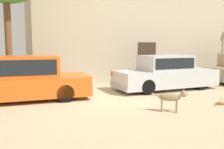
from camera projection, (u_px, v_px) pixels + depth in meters
name	position (u px, v px, depth m)	size (l,w,h in m)	color
ground_plane	(107.00, 101.00, 8.46)	(80.00, 80.00, 0.00)	tan
parked_sedan_nearest	(20.00, 77.00, 8.51)	(4.94, 2.12, 1.57)	#D15619
parked_sedan_second	(165.00, 73.00, 10.68)	(4.70, 1.74, 1.50)	#B2B5BA
apartment_block	(160.00, 6.00, 16.03)	(16.76, 5.27, 9.06)	tan
stray_dog_spotted	(172.00, 97.00, 7.03)	(0.92, 0.69, 0.69)	#997F60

